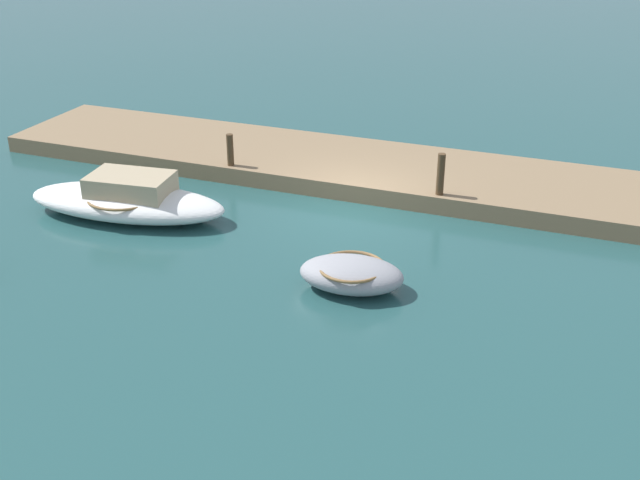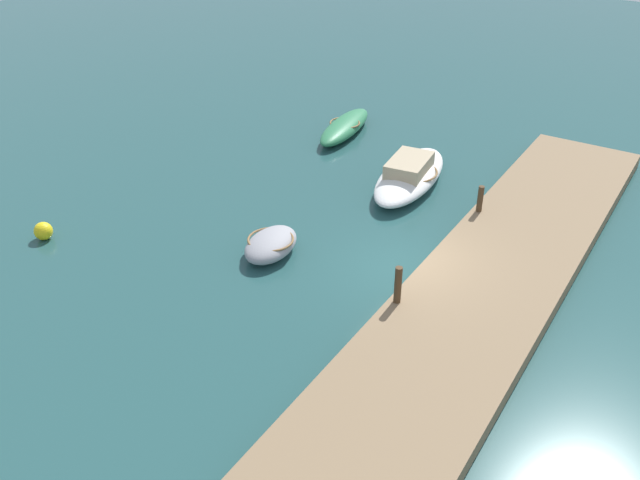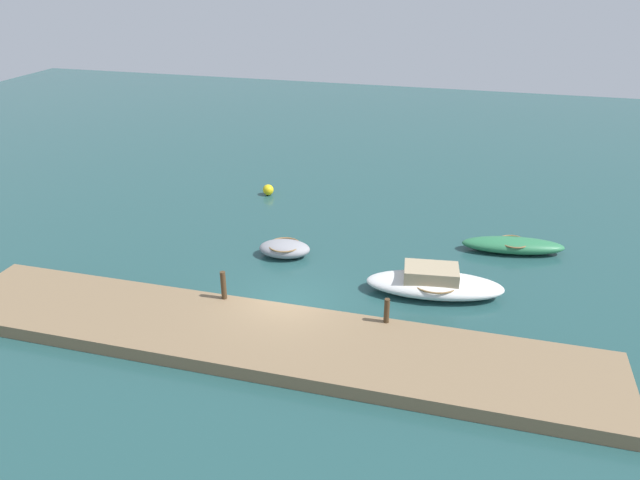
# 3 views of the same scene
# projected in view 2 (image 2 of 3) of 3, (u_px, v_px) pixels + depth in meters

# --- Properties ---
(ground_plane) EXTENTS (84.00, 84.00, 0.00)m
(ground_plane) POSITION_uv_depth(u_px,v_px,m) (404.00, 270.00, 20.84)
(ground_plane) COLOR #234C4C
(dock_platform) EXTENTS (23.01, 3.92, 0.48)m
(dock_platform) POSITION_uv_depth(u_px,v_px,m) (485.00, 290.00, 19.57)
(dock_platform) COLOR #846B4C
(dock_platform) RESTS_ON ground_plane
(dinghy_grey) EXTENTS (2.38, 1.65, 0.69)m
(dinghy_grey) POSITION_uv_depth(u_px,v_px,m) (271.00, 244.00, 21.44)
(dinghy_grey) COLOR #939399
(dinghy_grey) RESTS_ON ground_plane
(rowboat_green) EXTENTS (4.53, 1.84, 0.66)m
(rowboat_green) POSITION_uv_depth(u_px,v_px,m) (345.00, 127.00, 29.75)
(rowboat_green) COLOR #2D7A4C
(rowboat_green) RESTS_ON ground_plane
(motorboat_white) EXTENTS (5.45, 2.55, 1.15)m
(motorboat_white) POSITION_uv_depth(u_px,v_px,m) (410.00, 174.00, 25.43)
(motorboat_white) COLOR white
(motorboat_white) RESTS_ON ground_plane
(mooring_post_west) EXTENTS (0.20, 0.20, 1.10)m
(mooring_post_west) POSITION_uv_depth(u_px,v_px,m) (398.00, 285.00, 18.38)
(mooring_post_west) COLOR #47331E
(mooring_post_west) RESTS_ON dock_platform
(mooring_post_mid_west) EXTENTS (0.19, 0.19, 0.91)m
(mooring_post_mid_west) POSITION_uv_depth(u_px,v_px,m) (480.00, 199.00, 22.78)
(mooring_post_mid_west) COLOR #47331E
(mooring_post_mid_west) RESTS_ON dock_platform
(marker_buoy) EXTENTS (0.59, 0.59, 0.59)m
(marker_buoy) POSITION_uv_depth(u_px,v_px,m) (43.00, 231.00, 22.25)
(marker_buoy) COLOR yellow
(marker_buoy) RESTS_ON ground_plane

